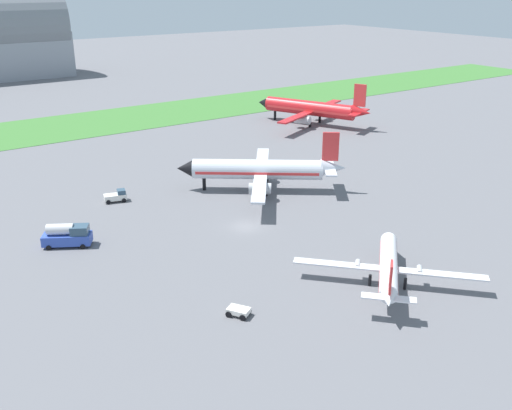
{
  "coord_description": "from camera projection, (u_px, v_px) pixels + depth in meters",
  "views": [
    {
      "loc": [
        -44.42,
        -66.03,
        34.29
      ],
      "look_at": [
        1.87,
        0.1,
        3.0
      ],
      "focal_mm": 40.91,
      "sensor_mm": 36.0,
      "label": 1
    }
  ],
  "objects": [
    {
      "name": "baggage_cart_by_runway",
      "position": [
        239.0,
        311.0,
        63.49
      ],
      "size": [
        2.74,
        2.95,
        0.9
      ],
      "rotation": [
        0.0,
        0.0,
        2.13
      ],
      "color": "white",
      "rests_on": "ground_plane"
    },
    {
      "name": "airplane_parked_jet_far",
      "position": [
        312.0,
        109.0,
        146.16
      ],
      "size": [
        29.85,
        29.7,
        11.21
      ],
      "rotation": [
        0.0,
        0.0,
        1.99
      ],
      "color": "red",
      "rests_on": "ground_plane"
    },
    {
      "name": "airplane_midfield_jet",
      "position": [
        261.0,
        170.0,
        100.04
      ],
      "size": [
        25.26,
        24.91,
        10.5
      ],
      "rotation": [
        0.0,
        0.0,
        2.49
      ],
      "color": "silver",
      "rests_on": "ground_plane"
    },
    {
      "name": "pushback_tug_near_gate",
      "position": [
        116.0,
        196.0,
        96.15
      ],
      "size": [
        3.95,
        2.82,
        1.95
      ],
      "rotation": [
        0.0,
        0.0,
        6.02
      ],
      "color": "white",
      "rests_on": "ground_plane"
    },
    {
      "name": "grass_taxiway_strip",
      "position": [
        72.0,
        126.0,
        145.96
      ],
      "size": [
        360.0,
        28.0,
        0.08
      ],
      "primitive_type": "cube",
      "color": "#3D7533",
      "rests_on": "ground_plane"
    },
    {
      "name": "fuel_truck_midfield",
      "position": [
        68.0,
        235.0,
        79.8
      ],
      "size": [
        6.82,
        5.37,
        3.29
      ],
      "rotation": [
        0.0,
        0.0,
        5.75
      ],
      "color": "#334FB2",
      "rests_on": "ground_plane"
    },
    {
      "name": "airplane_foreground_turboprop",
      "position": [
        389.0,
        266.0,
        69.16
      ],
      "size": [
        16.55,
        17.61,
        6.82
      ],
      "rotation": [
        0.0,
        0.0,
        0.75
      ],
      "color": "white",
      "rests_on": "ground_plane"
    },
    {
      "name": "ground_plane",
      "position": [
        246.0,
        227.0,
        86.59
      ],
      "size": [
        600.0,
        600.0,
        0.0
      ],
      "primitive_type": "plane",
      "color": "slate"
    }
  ]
}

